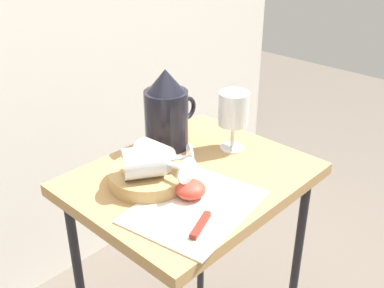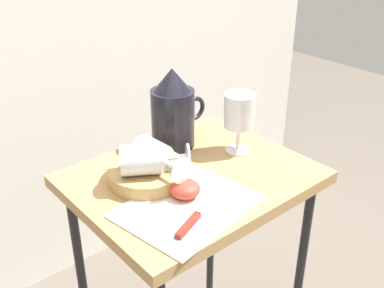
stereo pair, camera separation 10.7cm
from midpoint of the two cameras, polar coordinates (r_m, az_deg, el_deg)
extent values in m
cube|color=silver|center=(1.55, -14.49, 13.00)|extent=(2.40, 0.03, 1.82)
cube|color=#AD8451|center=(1.12, 2.75, -4.40)|extent=(0.55, 0.44, 0.03)
cylinder|color=black|center=(1.39, 15.27, -16.28)|extent=(0.02, 0.02, 0.67)
cylinder|color=black|center=(1.56, 4.36, -9.66)|extent=(0.02, 0.02, 0.67)
cube|color=silver|center=(0.99, 2.56, -7.79)|extent=(0.31, 0.26, 0.00)
cylinder|color=tan|center=(1.08, -2.62, -3.73)|extent=(0.19, 0.19, 0.03)
cylinder|color=black|center=(1.20, 0.17, 3.10)|extent=(0.11, 0.11, 0.16)
cylinder|color=#B23819|center=(1.22, 0.17, 1.77)|extent=(0.10, 0.10, 0.09)
cone|color=black|center=(1.16, 0.17, 7.91)|extent=(0.10, 0.10, 0.06)
torus|color=black|center=(1.25, 2.80, 4.34)|extent=(0.07, 0.01, 0.07)
cylinder|color=silver|center=(1.22, 8.15, -0.81)|extent=(0.06, 0.06, 0.00)
cylinder|color=silver|center=(1.20, 8.26, 0.69)|extent=(0.01, 0.01, 0.07)
cylinder|color=silver|center=(1.17, 8.51, 4.04)|extent=(0.08, 0.08, 0.09)
cylinder|color=#B23819|center=(1.18, 8.45, 3.19)|extent=(0.07, 0.07, 0.04)
cylinder|color=silver|center=(1.02, -3.41, -2.02)|extent=(0.11, 0.11, 0.07)
cylinder|color=silver|center=(1.03, 0.71, -1.75)|extent=(0.06, 0.04, 0.01)
cylinder|color=silver|center=(1.04, 2.46, -1.63)|extent=(0.04, 0.05, 0.06)
cylinder|color=silver|center=(1.05, -2.06, -1.35)|extent=(0.07, 0.08, 0.07)
cylinder|color=silver|center=(1.00, 0.52, -2.70)|extent=(0.01, 0.06, 0.01)
cylinder|color=silver|center=(0.98, 1.82, -3.38)|extent=(0.06, 0.01, 0.06)
ellipsoid|color=#CC3D2D|center=(1.01, 2.19, -5.65)|extent=(0.07, 0.07, 0.04)
cube|color=silver|center=(1.01, 5.71, -6.77)|extent=(0.14, 0.07, 0.00)
cube|color=maroon|center=(0.93, 2.89, -10.08)|extent=(0.08, 0.04, 0.01)
camera|label=1|loc=(0.05, -87.14, 1.49)|focal=43.22mm
camera|label=2|loc=(0.05, 92.86, -1.49)|focal=43.22mm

